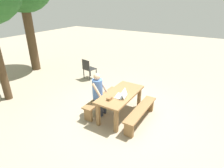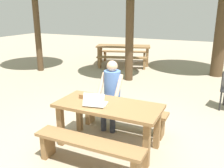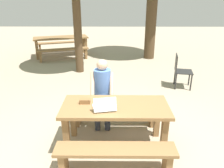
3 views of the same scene
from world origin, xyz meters
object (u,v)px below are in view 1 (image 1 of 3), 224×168
at_px(picnic_table_front, 120,97).
at_px(person_seated, 99,91).
at_px(small_pouch, 110,99).
at_px(plastic_chair, 88,68).
at_px(laptop, 122,95).

distance_m(picnic_table_front, person_seated, 0.65).
height_order(picnic_table_front, small_pouch, small_pouch).
xyz_separation_m(picnic_table_front, plastic_chair, (1.72, 2.50, -0.13)).
bearing_deg(person_seated, picnic_table_front, -69.39).
bearing_deg(small_pouch, picnic_table_front, -8.87).
distance_m(small_pouch, person_seated, 0.58).
xyz_separation_m(person_seated, plastic_chair, (1.94, 1.91, -0.26)).
bearing_deg(picnic_table_front, person_seated, 110.61).
height_order(picnic_table_front, laptop, laptop).
bearing_deg(laptop, person_seated, -95.70).
xyz_separation_m(picnic_table_front, person_seated, (-0.22, 0.60, 0.13)).
bearing_deg(picnic_table_front, plastic_chair, 55.56).
relative_size(picnic_table_front, person_seated, 1.28).
xyz_separation_m(small_pouch, person_seated, (0.24, 0.52, -0.03)).
relative_size(small_pouch, plastic_chair, 0.18).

